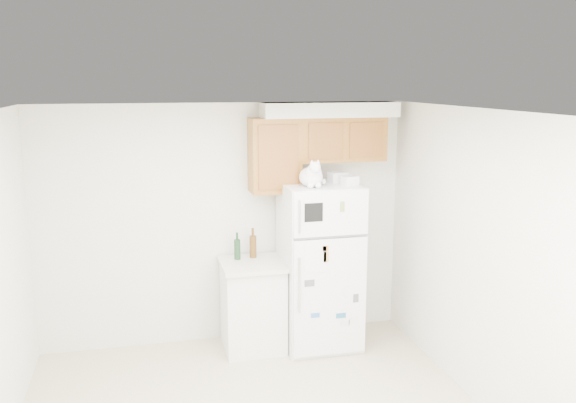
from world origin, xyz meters
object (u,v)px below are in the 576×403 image
object	(u,v)px
refrigerator	(320,266)
cat	(312,176)
base_counter	(253,305)
storage_box_back	(338,177)
bottle_amber	(253,243)
bottle_green	(237,246)
storage_box_front	(350,181)

from	to	relation	value
refrigerator	cat	xyz separation A→B (m)	(-0.13, -0.13, 0.96)
base_counter	storage_box_back	world-z (taller)	storage_box_back
bottle_amber	bottle_green	bearing A→B (deg)	-170.70
storage_box_front	bottle_green	bearing A→B (deg)	148.08
refrigerator	bottle_green	xyz separation A→B (m)	(-0.82, 0.19, 0.21)
storage_box_front	bottle_amber	size ratio (longest dim) A/B	0.48
storage_box_back	storage_box_front	world-z (taller)	storage_box_back
refrigerator	storage_box_front	world-z (taller)	storage_box_front
base_counter	cat	size ratio (longest dim) A/B	2.26
base_counter	cat	xyz separation A→B (m)	(0.56, -0.20, 1.34)
cat	storage_box_front	distance (m)	0.40
storage_box_back	bottle_amber	size ratio (longest dim) A/B	0.58
storage_box_front	refrigerator	bearing A→B (deg)	139.39
bottle_green	bottle_amber	distance (m)	0.17
storage_box_back	storage_box_front	size ratio (longest dim) A/B	1.20
storage_box_front	bottle_amber	xyz separation A→B (m)	(-0.92, 0.35, -0.67)
bottle_amber	storage_box_back	bearing A→B (deg)	-9.19
storage_box_back	storage_box_front	bearing A→B (deg)	-86.76
storage_box_front	storage_box_back	bearing A→B (deg)	89.93
storage_box_back	bottle_amber	distance (m)	1.10
refrigerator	storage_box_back	world-z (taller)	storage_box_back
refrigerator	base_counter	size ratio (longest dim) A/B	1.85
cat	bottle_green	bearing A→B (deg)	154.96
base_counter	storage_box_front	size ratio (longest dim) A/B	6.13
cat	refrigerator	bearing A→B (deg)	45.33
storage_box_back	bottle_green	xyz separation A→B (m)	(-1.03, 0.11, -0.69)
refrigerator	base_counter	bearing A→B (deg)	173.91
refrigerator	storage_box_back	distance (m)	0.93
refrigerator	storage_box_front	distance (m)	0.94
refrigerator	bottle_green	world-z (taller)	refrigerator
base_counter	refrigerator	bearing A→B (deg)	-6.09
base_counter	cat	bearing A→B (deg)	-19.88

